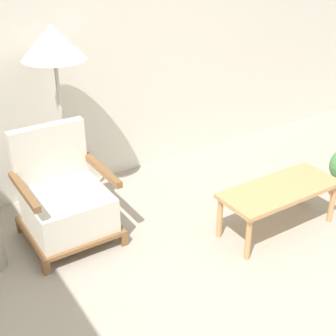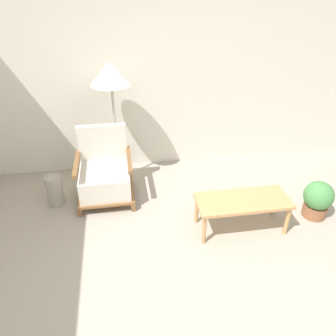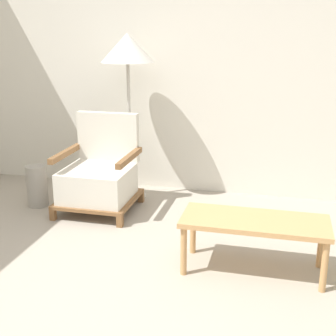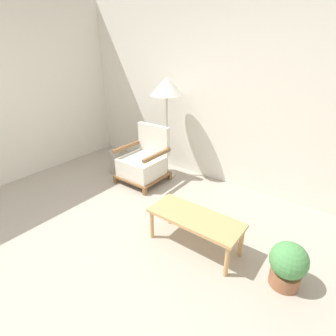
# 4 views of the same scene
# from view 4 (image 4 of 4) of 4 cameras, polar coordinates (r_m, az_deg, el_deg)

# --- Properties ---
(ground_plane) EXTENTS (14.00, 14.00, 0.00)m
(ground_plane) POSITION_cam_4_polar(r_m,az_deg,el_deg) (2.88, -16.86, -20.06)
(ground_plane) COLOR #A89E8E
(wall_back) EXTENTS (8.00, 0.06, 2.70)m
(wall_back) POSITION_cam_4_polar(r_m,az_deg,el_deg) (4.03, 10.69, 15.57)
(wall_back) COLOR silver
(wall_back) RESTS_ON ground_plane
(armchair) EXTENTS (0.67, 0.66, 0.87)m
(armchair) POSITION_cam_4_polar(r_m,az_deg,el_deg) (4.15, -5.32, 1.25)
(armchair) COLOR brown
(armchair) RESTS_ON ground_plane
(floor_lamp) EXTENTS (0.49, 0.49, 1.58)m
(floor_lamp) POSITION_cam_4_polar(r_m,az_deg,el_deg) (4.02, -0.28, 16.52)
(floor_lamp) COLOR #B7B2A8
(floor_lamp) RESTS_ON ground_plane
(coffee_table) EXTENTS (0.99, 0.41, 0.39)m
(coffee_table) POSITION_cam_4_polar(r_m,az_deg,el_deg) (2.80, 5.93, -11.26)
(coffee_table) COLOR tan
(coffee_table) RESTS_ON ground_plane
(vase) EXTENTS (0.19, 0.19, 0.39)m
(vase) POSITION_cam_4_polar(r_m,az_deg,el_deg) (4.57, -11.42, 1.47)
(vase) COLOR #9E998E
(vase) RESTS_ON ground_plane
(potted_plant) EXTENTS (0.33, 0.33, 0.45)m
(potted_plant) POSITION_cam_4_polar(r_m,az_deg,el_deg) (2.69, 24.64, -18.50)
(potted_plant) COLOR #935B3D
(potted_plant) RESTS_ON ground_plane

